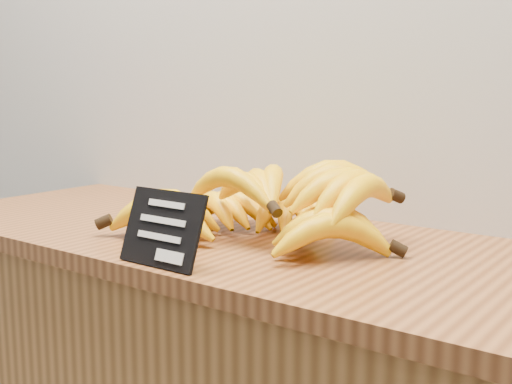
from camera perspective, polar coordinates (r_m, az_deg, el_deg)
The scene contains 3 objects.
counter_top at distance 1.13m, azimuth 1.52°, elevation -4.95°, with size 1.52×0.54×0.03m, color brown.
chalkboard_sign at distance 0.96m, azimuth -8.33°, elevation -3.24°, with size 0.14×0.01×0.12m, color black.
banana_pile at distance 1.11m, azimuth 0.86°, elevation -1.58°, with size 0.55×0.36×0.13m.
Camera 1 is at (0.49, 1.85, 1.19)m, focal length 45.00 mm.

